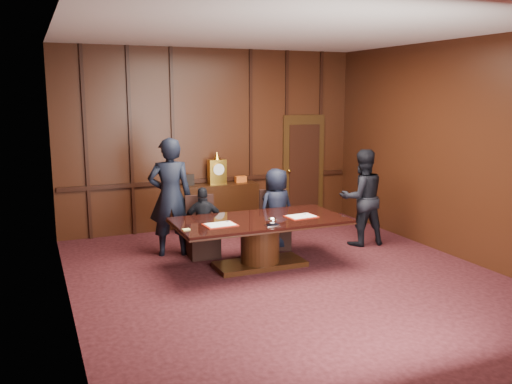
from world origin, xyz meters
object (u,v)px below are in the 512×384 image
signatory_left (204,223)px  witness_left (170,197)px  witness_right (362,197)px  signatory_right (276,209)px  sideboard (218,205)px  conference_table (260,235)px

signatory_left → witness_left: bearing=-24.6°
witness_left → witness_right: witness_left is taller
signatory_left → witness_right: witness_right is taller
signatory_right → sideboard: bearing=-86.8°
conference_table → signatory_left: 1.03m
signatory_right → witness_left: (-1.75, 0.36, 0.28)m
sideboard → conference_table: size_ratio=0.61×
signatory_left → conference_table: bearing=143.1°
sideboard → signatory_right: bearing=-74.4°
witness_right → signatory_left: bearing=-0.5°
sideboard → signatory_left: 1.91m
witness_left → conference_table: bearing=145.0°
sideboard → conference_table: sideboard is taller
conference_table → witness_left: size_ratio=1.34×
conference_table → signatory_left: (-0.65, 0.80, 0.07)m
sideboard → witness_left: witness_left is taller
conference_table → witness_right: 2.23m
signatory_right → witness_left: size_ratio=0.72×
signatory_right → conference_table: bearing=38.5°
conference_table → witness_left: 1.67m
signatory_left → witness_left: witness_left is taller
witness_right → witness_left: bearing=-5.8°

